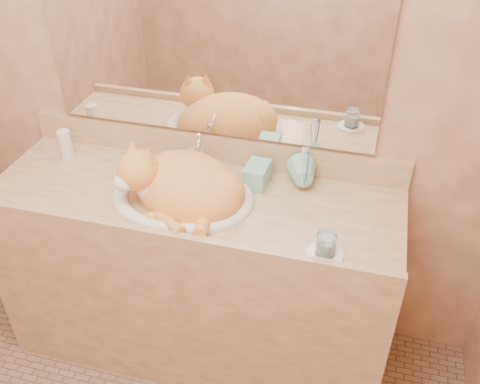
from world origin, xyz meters
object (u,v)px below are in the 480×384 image
(sink_basin, at_px, (181,180))
(toothbrush_cup, at_px, (304,181))
(cat, at_px, (180,183))
(vanity_counter, at_px, (197,276))
(soap_dispenser, at_px, (252,172))
(water_glass, at_px, (326,244))

(sink_basin, distance_m, toothbrush_cup, 0.46)
(cat, xyz_separation_m, toothbrush_cup, (0.44, 0.16, -0.02))
(vanity_counter, height_order, cat, cat)
(soap_dispenser, relative_size, toothbrush_cup, 1.62)
(water_glass, bearing_deg, toothbrush_cup, 111.50)
(cat, relative_size, water_glass, 5.77)
(soap_dispenser, bearing_deg, sink_basin, -152.55)
(vanity_counter, bearing_deg, sink_basin, -146.23)
(sink_basin, bearing_deg, soap_dispenser, 25.45)
(water_glass, bearing_deg, cat, 163.70)
(soap_dispenser, bearing_deg, cat, -150.03)
(vanity_counter, bearing_deg, toothbrush_cup, 17.94)
(soap_dispenser, distance_m, toothbrush_cup, 0.20)
(cat, distance_m, toothbrush_cup, 0.47)
(sink_basin, xyz_separation_m, cat, (0.00, -0.01, -0.01))
(vanity_counter, height_order, sink_basin, sink_basin)
(water_glass, bearing_deg, vanity_counter, 159.68)
(sink_basin, bearing_deg, toothbrush_cup, 21.29)
(water_glass, bearing_deg, soap_dispenser, 138.50)
(sink_basin, bearing_deg, water_glass, -15.37)
(cat, height_order, toothbrush_cup, cat)
(cat, relative_size, toothbrush_cup, 3.85)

